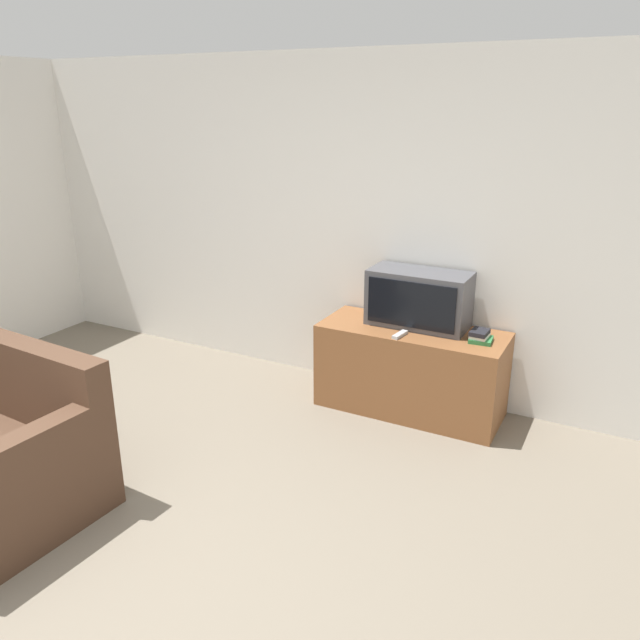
% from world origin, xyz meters
% --- Properties ---
extents(ground_plane, '(14.00, 14.00, 0.00)m').
position_xyz_m(ground_plane, '(0.00, 0.00, 0.00)').
color(ground_plane, '#756B5B').
extents(wall_back, '(9.00, 0.06, 2.60)m').
position_xyz_m(wall_back, '(0.00, 3.03, 1.30)').
color(wall_back, white).
rests_on(wall_back, ground_plane).
extents(tv_stand, '(1.37, 0.55, 0.65)m').
position_xyz_m(tv_stand, '(0.77, 2.71, 0.33)').
color(tv_stand, brown).
rests_on(tv_stand, ground_plane).
extents(television, '(0.73, 0.35, 0.42)m').
position_xyz_m(television, '(0.77, 2.80, 0.86)').
color(television, '#4C4C51').
rests_on(television, tv_stand).
extents(book_stack, '(0.17, 0.17, 0.08)m').
position_xyz_m(book_stack, '(1.27, 2.69, 0.69)').
color(book_stack, '#2D753D').
rests_on(book_stack, tv_stand).
extents(remote_on_stand, '(0.07, 0.17, 0.02)m').
position_xyz_m(remote_on_stand, '(0.74, 2.52, 0.67)').
color(remote_on_stand, '#B7B7B7').
rests_on(remote_on_stand, tv_stand).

